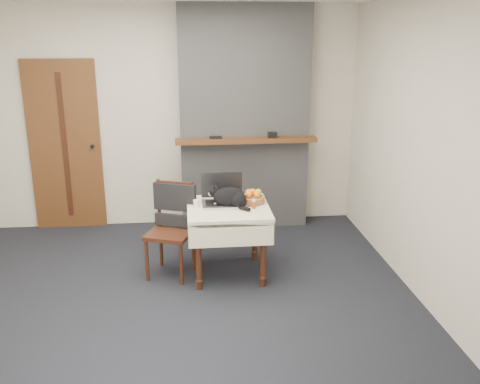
# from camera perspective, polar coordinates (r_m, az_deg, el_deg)

# --- Properties ---
(ground) EXTENTS (4.50, 4.50, 0.00)m
(ground) POSITION_cam_1_polar(r_m,az_deg,el_deg) (4.95, -7.73, -11.25)
(ground) COLOR black
(ground) RESTS_ON ground
(room_shell) EXTENTS (4.52, 4.01, 2.61)m
(room_shell) POSITION_cam_1_polar(r_m,az_deg,el_deg) (4.85, -8.45, 10.16)
(room_shell) COLOR beige
(room_shell) RESTS_ON ground
(door) EXTENTS (0.82, 0.10, 2.00)m
(door) POSITION_cam_1_polar(r_m,az_deg,el_deg) (6.61, -18.15, 4.67)
(door) COLOR brown
(door) RESTS_ON ground
(chimney) EXTENTS (1.62, 0.48, 2.60)m
(chimney) POSITION_cam_1_polar(r_m,az_deg,el_deg) (6.32, 0.45, 7.73)
(chimney) COLOR gray
(chimney) RESTS_ON ground
(side_table) EXTENTS (0.78, 0.78, 0.70)m
(side_table) POSITION_cam_1_polar(r_m,az_deg,el_deg) (5.14, -1.27, -2.76)
(side_table) COLOR #3C1C10
(side_table) RESTS_ON ground
(laptop) EXTENTS (0.40, 0.34, 0.30)m
(laptop) POSITION_cam_1_polar(r_m,az_deg,el_deg) (5.18, -1.88, -0.42)
(laptop) COLOR #B7B7BC
(laptop) RESTS_ON side_table
(cat) EXTENTS (0.40, 0.33, 0.22)m
(cat) POSITION_cam_1_polar(r_m,az_deg,el_deg) (5.07, -1.09, -0.57)
(cat) COLOR black
(cat) RESTS_ON side_table
(cream_jar) EXTENTS (0.06, 0.06, 0.07)m
(cream_jar) POSITION_cam_1_polar(r_m,az_deg,el_deg) (5.10, -4.67, -1.24)
(cream_jar) COLOR white
(cream_jar) RESTS_ON side_table
(pill_bottle) EXTENTS (0.04, 0.04, 0.08)m
(pill_bottle) POSITION_cam_1_polar(r_m,az_deg,el_deg) (5.04, 1.49, -1.29)
(pill_bottle) COLOR #AB3E15
(pill_bottle) RESTS_ON side_table
(fruit_basket) EXTENTS (0.23, 0.23, 0.13)m
(fruit_basket) POSITION_cam_1_polar(r_m,az_deg,el_deg) (5.20, 1.39, -0.61)
(fruit_basket) COLOR #A66C42
(fruit_basket) RESTS_ON side_table
(desk_clutter) EXTENTS (0.13, 0.06, 0.01)m
(desk_clutter) POSITION_cam_1_polar(r_m,az_deg,el_deg) (5.15, 0.88, -1.37)
(desk_clutter) COLOR black
(desk_clutter) RESTS_ON side_table
(chair) EXTENTS (0.53, 0.52, 0.92)m
(chair) POSITION_cam_1_polar(r_m,az_deg,el_deg) (5.24, -7.18, -2.51)
(chair) COLOR #3C1C10
(chair) RESTS_ON ground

